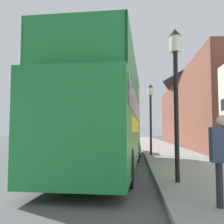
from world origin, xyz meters
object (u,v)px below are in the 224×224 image
object	(u,v)px
parked_car_ahead_of_bus	(127,145)
lamp_post_second	(151,105)
tour_bus	(105,122)
lamp_post_nearest	(176,74)
pedestrian_nearest	(223,151)

from	to	relation	value
parked_car_ahead_of_bus	lamp_post_second	size ratio (longest dim) A/B	1.07
tour_bus	lamp_post_second	size ratio (longest dim) A/B	2.35
tour_bus	lamp_post_nearest	distance (m)	3.91
pedestrian_nearest	lamp_post_nearest	xyz separation A→B (m)	(-0.46, 2.42, 2.00)
parked_car_ahead_of_bus	pedestrian_nearest	world-z (taller)	pedestrian_nearest
parked_car_ahead_of_bus	tour_bus	bearing A→B (deg)	-94.59
lamp_post_second	pedestrian_nearest	bearing A→B (deg)	-86.49
tour_bus	parked_car_ahead_of_bus	size ratio (longest dim) A/B	2.21
pedestrian_nearest	tour_bus	bearing A→B (deg)	117.78
tour_bus	lamp_post_nearest	size ratio (longest dim) A/B	2.32
pedestrian_nearest	lamp_post_second	world-z (taller)	lamp_post_second
tour_bus	pedestrian_nearest	xyz separation A→B (m)	(2.79, -5.30, -0.74)
lamp_post_nearest	lamp_post_second	distance (m)	8.39
tour_bus	parked_car_ahead_of_bus	world-z (taller)	tour_bus
tour_bus	lamp_post_nearest	world-z (taller)	lamp_post_nearest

